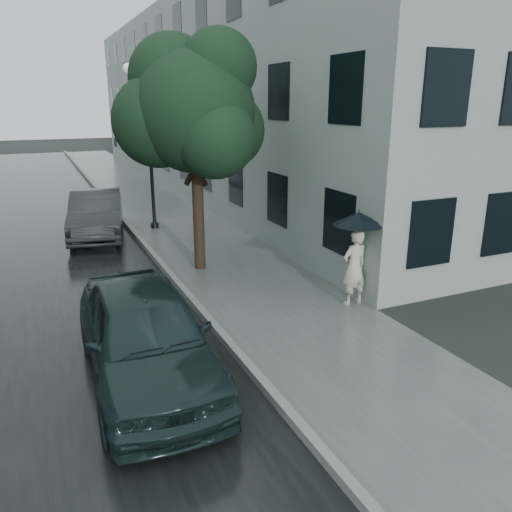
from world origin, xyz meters
name	(u,v)px	position (x,y,z in m)	size (l,w,h in m)	color
ground	(337,359)	(0.00, 0.00, 0.00)	(120.00, 120.00, 0.00)	black
sidewalk	(172,219)	(0.25, 12.00, 0.00)	(3.50, 60.00, 0.01)	slate
kerb_near	(124,221)	(-1.57, 12.00, 0.07)	(0.15, 60.00, 0.15)	slate
asphalt_road	(22,233)	(-5.08, 12.00, 0.00)	(6.85, 60.00, 0.00)	black
building_near	(227,99)	(5.47, 19.50, 4.50)	(7.02, 36.00, 9.00)	gray
pedestrian	(354,267)	(1.70, 2.00, 0.87)	(0.63, 0.41, 1.72)	beige
umbrella	(359,219)	(1.70, 1.95, 1.97)	(1.46, 1.46, 1.23)	black
street_tree	(193,110)	(-0.63, 5.93, 4.15)	(3.97, 3.60, 6.08)	#332619
lamp_post	(145,138)	(-0.84, 10.84, 3.16)	(0.84, 0.38, 5.54)	black
car_near	(145,334)	(-3.17, 0.73, 0.80)	(1.86, 4.63, 1.58)	#18272A
car_far	(96,214)	(-2.70, 10.50, 0.75)	(1.58, 4.54, 1.50)	#272A2D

